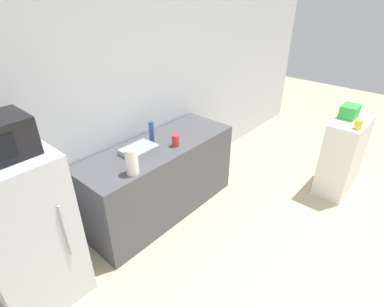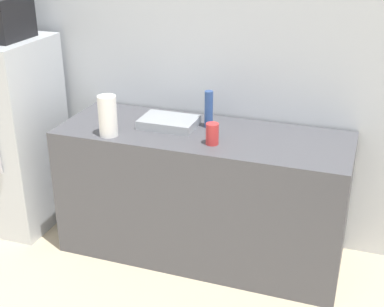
{
  "view_description": "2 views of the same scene",
  "coord_description": "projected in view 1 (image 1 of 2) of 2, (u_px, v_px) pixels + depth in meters",
  "views": [
    {
      "loc": [
        -2.02,
        0.07,
        2.53
      ],
      "look_at": [
        0.2,
        2.01,
        0.86
      ],
      "focal_mm": 28.0,
      "sensor_mm": 36.0,
      "label": 1
    },
    {
      "loc": [
        1.02,
        -0.78,
        2.25
      ],
      "look_at": [
        0.17,
        1.66,
        1.09
      ],
      "focal_mm": 50.0,
      "sensor_mm": 36.0,
      "label": 2
    }
  ],
  "objects": [
    {
      "name": "sink_basin",
      "position": [
        139.0,
        150.0,
        3.26
      ],
      "size": [
        0.38,
        0.26,
        0.06
      ],
      "primitive_type": "cube",
      "color": "#9EA3A8",
      "rests_on": "counter"
    },
    {
      "name": "basket",
      "position": [
        350.0,
        111.0,
        3.81
      ],
      "size": [
        0.26,
        0.19,
        0.16
      ],
      "primitive_type": "cube",
      "color": "green",
      "rests_on": "shelf_cabinet"
    },
    {
      "name": "shelf_cabinet",
      "position": [
        342.0,
        156.0,
        4.03
      ],
      "size": [
        0.75,
        0.38,
        1.04
      ],
      "primitive_type": "cube",
      "color": "white",
      "rests_on": "ground_plane"
    },
    {
      "name": "bottle_short",
      "position": [
        176.0,
        140.0,
        3.37
      ],
      "size": [
        0.08,
        0.08,
        0.14
      ],
      "primitive_type": "cylinder",
      "color": "red",
      "rests_on": "counter"
    },
    {
      "name": "counter",
      "position": [
        160.0,
        179.0,
        3.65
      ],
      "size": [
        1.96,
        0.7,
        0.93
      ],
      "primitive_type": "cube",
      "color": "#4C4C51",
      "rests_on": "ground_plane"
    },
    {
      "name": "jar",
      "position": [
        358.0,
        125.0,
        3.51
      ],
      "size": [
        0.09,
        0.09,
        0.11
      ],
      "primitive_type": "cylinder",
      "color": "yellow",
      "rests_on": "shelf_cabinet"
    },
    {
      "name": "wall_back",
      "position": [
        133.0,
        106.0,
        3.47
      ],
      "size": [
        8.0,
        0.06,
        2.6
      ],
      "primitive_type": "cube",
      "color": "silver",
      "rests_on": "ground_plane"
    },
    {
      "name": "refrigerator",
      "position": [
        26.0,
        234.0,
        2.48
      ],
      "size": [
        0.68,
        0.68,
        1.46
      ],
      "color": "silver",
      "rests_on": "ground_plane"
    },
    {
      "name": "bottle_tall",
      "position": [
        152.0,
        132.0,
        3.42
      ],
      "size": [
        0.06,
        0.06,
        0.26
      ],
      "primitive_type": "cylinder",
      "color": "#2D4C8C",
      "rests_on": "counter"
    },
    {
      "name": "paper_towel_roll",
      "position": [
        132.0,
        161.0,
        2.84
      ],
      "size": [
        0.12,
        0.12,
        0.27
      ],
      "primitive_type": "cylinder",
      "color": "white",
      "rests_on": "counter"
    }
  ]
}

